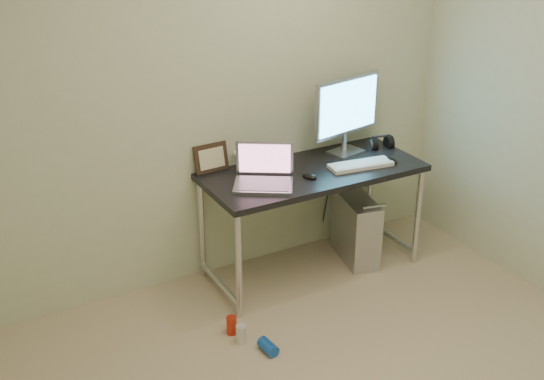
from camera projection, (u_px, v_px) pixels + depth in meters
The scene contains 16 objects.
wall_back at pixel (212, 95), 4.25m from camera, with size 3.50×0.02×2.50m, color beige.
desk at pixel (313, 181), 4.49m from camera, with size 1.46×0.64×0.75m.
tower_computer at pixel (356, 229), 4.80m from camera, with size 0.29×0.48×0.50m.
cable_a at pixel (328, 194), 4.95m from camera, with size 0.01×0.01×0.70m, color black.
cable_b at pixel (340, 195), 4.98m from camera, with size 0.01×0.01×0.72m, color black.
can_red at pixel (232, 325), 4.05m from camera, with size 0.06×0.06×0.11m, color red.
can_white at pixel (241, 334), 3.97m from camera, with size 0.06×0.06×0.12m, color silver.
can_blue at pixel (268, 347), 3.90m from camera, with size 0.07×0.07×0.13m, color blue.
laptop at pixel (264, 175), 4.22m from camera, with size 0.46×0.44×0.25m.
monitor at pixel (347, 109), 4.60m from camera, with size 0.57×0.21×0.54m.
keyboard at pixel (361, 165), 4.49m from camera, with size 0.43×0.14×0.03m, color white.
mouse_right at pixel (391, 160), 4.56m from camera, with size 0.07×0.12×0.04m, color black.
mouse_left at pixel (310, 175), 4.32m from camera, with size 0.07×0.11×0.04m, color black.
headphones at pixel (381, 143), 4.81m from camera, with size 0.19×0.11×0.11m.
picture_frame at pixel (211, 158), 4.39m from camera, with size 0.23×0.03×0.19m, color black.
webcam at pixel (236, 155), 4.47m from camera, with size 0.04×0.03×0.11m.
Camera 1 is at (-1.66, -2.04, 2.47)m, focal length 45.00 mm.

